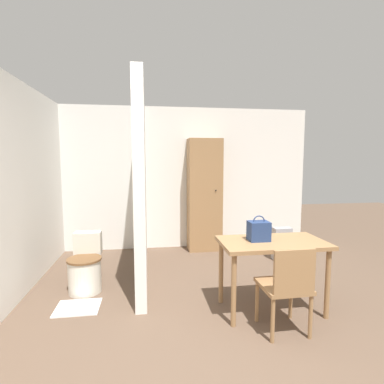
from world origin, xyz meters
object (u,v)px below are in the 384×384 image
object	(u,v)px
dining_table	(272,250)
space_heater	(282,244)
wooden_chair	(287,285)
toilet	(85,268)
handbag	(259,231)
wooden_cabinet	(204,195)

from	to	relation	value
dining_table	space_heater	world-z (taller)	dining_table
dining_table	wooden_chair	distance (m)	0.48
dining_table	toilet	world-z (taller)	dining_table
wooden_chair	handbag	bearing A→B (deg)	100.38
wooden_chair	handbag	size ratio (longest dim) A/B	3.12
dining_table	wooden_chair	xyz separation A→B (m)	(-0.05, -0.43, -0.19)
toilet	handbag	xyz separation A→B (m)	(1.89, -0.77, 0.57)
space_heater	wooden_cabinet	bearing A→B (deg)	146.52
wooden_cabinet	space_heater	xyz separation A→B (m)	(1.11, -0.73, -0.71)
wooden_cabinet	space_heater	distance (m)	1.51
space_heater	dining_table	bearing A→B (deg)	-118.73
wooden_cabinet	space_heater	bearing A→B (deg)	-33.48
dining_table	wooden_chair	bearing A→B (deg)	-95.92
wooden_chair	handbag	xyz separation A→B (m)	(-0.09, 0.47, 0.39)
toilet	wooden_chair	bearing A→B (deg)	-31.80
toilet	dining_table	bearing A→B (deg)	-21.45
toilet	space_heater	bearing A→B (deg)	13.85
wooden_chair	handbag	world-z (taller)	handbag
wooden_chair	wooden_cabinet	size ratio (longest dim) A/B	0.43
dining_table	wooden_cabinet	bearing A→B (deg)	97.31
handbag	toilet	bearing A→B (deg)	157.98
dining_table	wooden_cabinet	distance (m)	2.28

